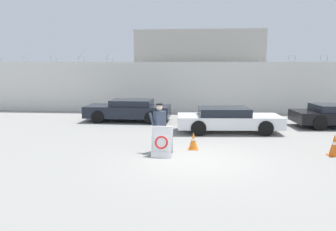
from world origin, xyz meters
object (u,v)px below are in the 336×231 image
traffic_cone_near (334,145)px  parked_car_rear_sedan (228,119)px  security_guard (159,124)px  traffic_cone_mid (193,141)px  barricade_sign (162,141)px  parked_car_front_coupe (129,110)px

traffic_cone_near → parked_car_rear_sedan: size_ratio=0.16×
security_guard → traffic_cone_mid: size_ratio=2.70×
barricade_sign → parked_car_rear_sedan: (2.61, 4.33, 0.09)m
traffic_cone_mid → security_guard: bearing=-167.4°
parked_car_front_coupe → barricade_sign: bearing=111.7°
traffic_cone_near → parked_car_front_coupe: bearing=143.0°
traffic_cone_near → parked_car_front_coupe: size_ratio=0.17×
traffic_cone_mid → parked_car_front_coupe: 6.99m
traffic_cone_near → traffic_cone_mid: 4.85m
traffic_cone_mid → parked_car_rear_sedan: size_ratio=0.13×
barricade_sign → traffic_cone_mid: barricade_sign is taller
barricade_sign → parked_car_front_coupe: 7.39m
security_guard → parked_car_rear_sedan: 4.59m
traffic_cone_near → parked_car_rear_sedan: bearing=130.4°
security_guard → traffic_cone_mid: 1.42m
security_guard → traffic_cone_near: size_ratio=2.21×
security_guard → traffic_cone_near: 6.09m
traffic_cone_near → parked_car_rear_sedan: (-3.27, 3.85, 0.21)m
barricade_sign → parked_car_rear_sedan: bearing=59.4°
barricade_sign → traffic_cone_near: barricade_sign is taller
barricade_sign → traffic_cone_near: bearing=5.2°
traffic_cone_near → traffic_cone_mid: (-4.82, 0.49, -0.07)m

